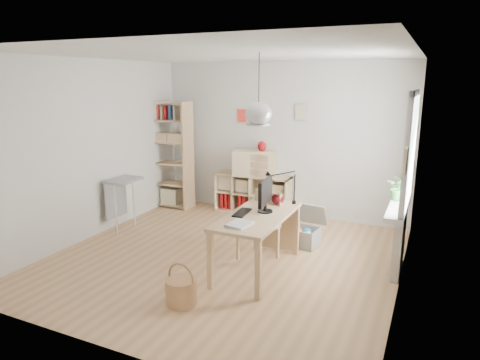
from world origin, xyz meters
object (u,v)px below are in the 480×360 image
at_px(tall_bookshelf, 170,150).
at_px(chair, 261,221).
at_px(monitor, 265,194).
at_px(cube_shelf, 252,196).
at_px(drawer_chest, 254,163).
at_px(desk, 258,221).
at_px(storage_chest, 302,232).

xyz_separation_m(tall_bookshelf, chair, (2.48, -1.56, -0.57)).
bearing_deg(tall_bookshelf, monitor, -34.58).
height_order(cube_shelf, tall_bookshelf, tall_bookshelf).
height_order(tall_bookshelf, drawer_chest, tall_bookshelf).
xyz_separation_m(cube_shelf, drawer_chest, (0.05, -0.04, 0.64)).
xyz_separation_m(cube_shelf, tall_bookshelf, (-1.56, -0.28, 0.79)).
bearing_deg(desk, monitor, 70.32).
xyz_separation_m(chair, drawer_chest, (-0.86, 1.80, 0.42)).
height_order(cube_shelf, drawer_chest, drawer_chest).
xyz_separation_m(cube_shelf, storage_chest, (1.28, -1.12, -0.11)).
height_order(monitor, drawer_chest, monitor).
relative_size(tall_bookshelf, chair, 2.19).
bearing_deg(tall_bookshelf, cube_shelf, 10.19).
xyz_separation_m(tall_bookshelf, drawer_chest, (1.62, 0.24, -0.15)).
relative_size(desk, tall_bookshelf, 0.75).
relative_size(tall_bookshelf, storage_chest, 2.97).
distance_m(storage_chest, monitor, 1.28).
bearing_deg(cube_shelf, chair, -63.62).
bearing_deg(tall_bookshelf, desk, -37.01).
height_order(chair, drawer_chest, drawer_chest).
height_order(chair, monitor, monitor).
bearing_deg(monitor, desk, -115.13).
height_order(cube_shelf, monitor, monitor).
distance_m(desk, cube_shelf, 2.48).
bearing_deg(drawer_chest, monitor, -82.71).
xyz_separation_m(desk, storage_chest, (0.26, 1.11, -0.47)).
relative_size(desk, monitor, 3.08).
relative_size(desk, drawer_chest, 1.96).
distance_m(desk, tall_bookshelf, 3.27).
bearing_deg(chair, tall_bookshelf, 165.21).
height_order(desk, drawer_chest, drawer_chest).
distance_m(cube_shelf, drawer_chest, 0.64).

